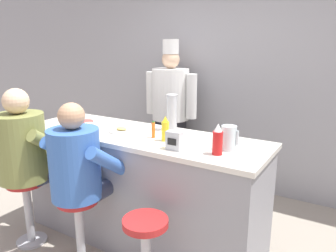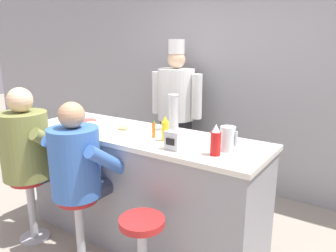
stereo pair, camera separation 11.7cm
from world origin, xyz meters
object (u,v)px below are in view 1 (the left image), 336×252
at_px(mustard_bottle_yellow, 165,129).
at_px(napkin_dispenser_chrome, 174,141).
at_px(empty_stool_round, 146,246).
at_px(cook_in_whites_near, 171,107).
at_px(water_pitcher_clear, 229,138).
at_px(cereal_bowl, 85,124).
at_px(cup_stack_steel, 172,112).
at_px(diner_seated_olive, 25,151).
at_px(hot_sauce_bottle_orange, 153,130).
at_px(coffee_mug_white, 90,127).
at_px(diner_seated_blue, 79,168).
at_px(ketchup_bottle_red, 218,140).
at_px(breakfast_plate, 122,131).

distance_m(mustard_bottle_yellow, napkin_dispenser_chrome, 0.24).
relative_size(empty_stool_round, cook_in_whites_near, 0.34).
xyz_separation_m(water_pitcher_clear, cereal_bowl, (-1.44, -0.05, -0.07)).
relative_size(cereal_bowl, cook_in_whites_near, 0.08).
distance_m(cereal_bowl, empty_stool_round, 1.36).
xyz_separation_m(cup_stack_steel, diner_seated_olive, (-1.04, -0.81, -0.32)).
relative_size(hot_sauce_bottle_orange, cup_stack_steel, 0.43).
relative_size(coffee_mug_white, diner_seated_olive, 0.09).
xyz_separation_m(cereal_bowl, diner_seated_blue, (0.41, -0.49, -0.20)).
distance_m(ketchup_bottle_red, empty_stool_round, 0.91).
height_order(hot_sauce_bottle_orange, diner_seated_blue, diner_seated_blue).
height_order(diner_seated_olive, cook_in_whites_near, cook_in_whites_near).
relative_size(water_pitcher_clear, empty_stool_round, 0.29).
relative_size(hot_sauce_bottle_orange, diner_seated_olive, 0.10).
bearing_deg(cook_in_whites_near, cereal_bowl, -96.02).
bearing_deg(coffee_mug_white, hot_sauce_bottle_orange, 12.66).
height_order(ketchup_bottle_red, napkin_dispenser_chrome, ketchup_bottle_red).
bearing_deg(water_pitcher_clear, empty_stool_round, -122.58).
relative_size(cup_stack_steel, diner_seated_olive, 0.23).
relative_size(cereal_bowl, empty_stool_round, 0.25).
bearing_deg(mustard_bottle_yellow, diner_seated_olive, -157.29).
xyz_separation_m(ketchup_bottle_red, breakfast_plate, (-0.98, 0.12, -0.09)).
height_order(coffee_mug_white, diner_seated_blue, diner_seated_blue).
xyz_separation_m(mustard_bottle_yellow, cereal_bowl, (-0.91, 0.00, -0.07)).
distance_m(breakfast_plate, empty_stool_round, 1.05).
distance_m(napkin_dispenser_chrome, empty_stool_round, 0.78).
bearing_deg(cup_stack_steel, breakfast_plate, -140.33).
bearing_deg(diner_seated_olive, coffee_mug_white, 41.47).
distance_m(ketchup_bottle_red, cook_in_whites_near, 1.94).
xyz_separation_m(water_pitcher_clear, cup_stack_steel, (-0.65, 0.27, 0.07)).
distance_m(diner_seated_olive, empty_stool_round, 1.40).
relative_size(hot_sauce_bottle_orange, coffee_mug_white, 1.05).
bearing_deg(cup_stack_steel, empty_stool_round, -71.16).
bearing_deg(ketchup_bottle_red, cook_in_whites_near, 130.90).
bearing_deg(diner_seated_blue, ketchup_bottle_red, 21.69).
height_order(cereal_bowl, coffee_mug_white, coffee_mug_white).
distance_m(water_pitcher_clear, cook_in_whites_near, 1.85).
xyz_separation_m(mustard_bottle_yellow, diner_seated_olive, (-1.16, -0.49, -0.25)).
bearing_deg(cereal_bowl, diner_seated_olive, -117.12).
bearing_deg(breakfast_plate, coffee_mug_white, -151.82).
relative_size(ketchup_bottle_red, diner_seated_blue, 0.17).
bearing_deg(diner_seated_olive, breakfast_plate, 36.97).
relative_size(ketchup_bottle_red, empty_stool_round, 0.36).
bearing_deg(napkin_dispenser_chrome, hot_sauce_bottle_orange, 149.20).
relative_size(ketchup_bottle_red, cereal_bowl, 1.47).
height_order(mustard_bottle_yellow, cup_stack_steel, cup_stack_steel).
relative_size(cup_stack_steel, diner_seated_blue, 0.24).
xyz_separation_m(hot_sauce_bottle_orange, empty_stool_round, (0.29, -0.55, -0.69)).
xyz_separation_m(mustard_bottle_yellow, cup_stack_steel, (-0.13, 0.32, 0.07)).
bearing_deg(empty_stool_round, breakfast_plate, 139.29).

